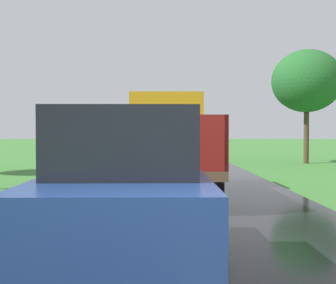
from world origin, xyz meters
TOP-DOWN VIEW (x-y plane):
  - banana_truck_near at (-0.32, 10.08)m, footprint 2.38×5.82m
  - banana_truck_far at (-0.35, 25.10)m, footprint 2.38×5.81m
  - roadside_tree_near_left at (7.49, 21.89)m, footprint 3.80×3.80m
  - following_car at (-0.84, 3.08)m, footprint 1.74×4.10m

SIDE VIEW (x-z plane):
  - following_car at x=-0.84m, z-range 0.11..2.03m
  - banana_truck_far at x=-0.35m, z-range 0.07..2.87m
  - banana_truck_near at x=-0.32m, z-range 0.07..2.87m
  - roadside_tree_near_left at x=7.49m, z-range 1.39..7.62m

